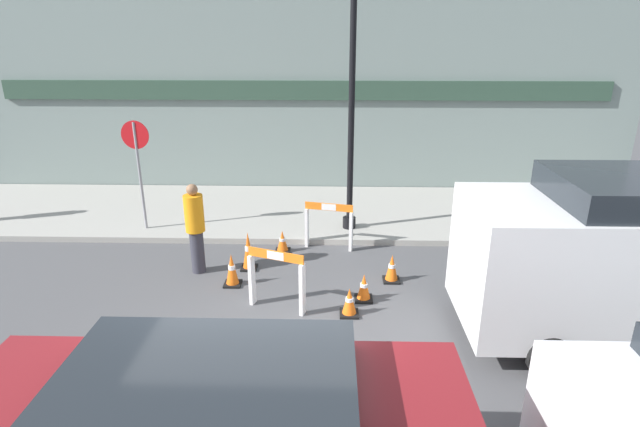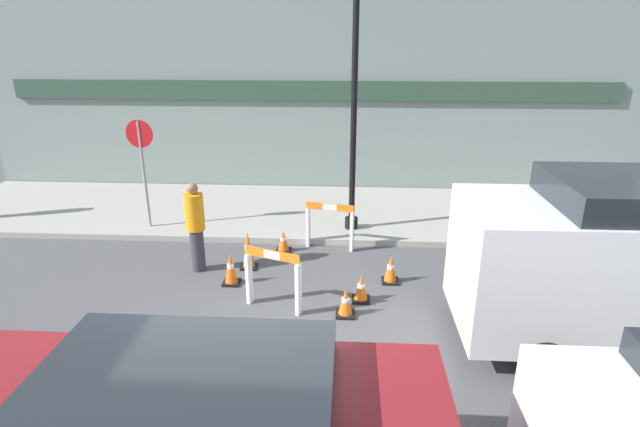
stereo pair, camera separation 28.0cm
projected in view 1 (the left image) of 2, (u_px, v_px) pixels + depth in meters
name	position (u px, v px, depth m)	size (l,w,h in m)	color
ground_plane	(267.00, 385.00, 6.33)	(60.00, 60.00, 0.00)	#4C4C4F
sidewalk_slab	(300.00, 211.00, 12.38)	(18.00, 3.90, 0.13)	#9E9B93
storefront_facade	(303.00, 92.00, 13.37)	(18.00, 0.22, 5.50)	gray
streetlamp_post	(353.00, 50.00, 9.89)	(0.44, 0.44, 5.95)	black
stop_sign	(138.00, 158.00, 10.60)	(0.60, 0.06, 2.39)	gray
barricade_0	(276.00, 277.00, 7.92)	(0.94, 0.46, 1.02)	white
barricade_1	(329.00, 224.00, 10.22)	(1.00, 0.35, 0.98)	white
traffic_cone_0	(232.00, 270.00, 8.78)	(0.30, 0.30, 0.60)	black
traffic_cone_1	(392.00, 269.00, 8.94)	(0.30, 0.30, 0.52)	black
traffic_cone_2	(283.00, 242.00, 10.16)	(0.30, 0.30, 0.46)	black
traffic_cone_3	(349.00, 302.00, 7.86)	(0.30, 0.30, 0.47)	black
traffic_cone_4	(248.00, 251.00, 9.37)	(0.30, 0.30, 0.75)	black
traffic_cone_5	(364.00, 288.00, 8.30)	(0.30, 0.30, 0.47)	black
person_worker	(195.00, 226.00, 9.07)	(0.35, 0.35, 1.71)	#33333D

